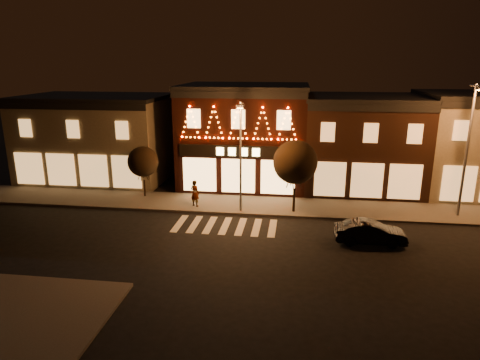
# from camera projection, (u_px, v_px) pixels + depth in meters

# --- Properties ---
(ground) EXTENTS (120.00, 120.00, 0.00)m
(ground) POSITION_uv_depth(u_px,v_px,m) (213.00, 253.00, 23.32)
(ground) COLOR black
(ground) RESTS_ON ground
(sidewalk_far) EXTENTS (44.00, 4.00, 0.15)m
(sidewalk_far) POSITION_uv_depth(u_px,v_px,m) (262.00, 206.00, 30.67)
(sidewalk_far) COLOR #47423D
(sidewalk_far) RESTS_ON ground
(sidewalk_near) EXTENTS (7.00, 7.00, 0.15)m
(sidewalk_near) POSITION_uv_depth(u_px,v_px,m) (16.00, 323.00, 16.98)
(sidewalk_near) COLOR #47423D
(sidewalk_near) RESTS_ON ground
(building_left) EXTENTS (12.20, 8.28, 7.30)m
(building_left) POSITION_uv_depth(u_px,v_px,m) (98.00, 137.00, 37.36)
(building_left) COLOR #6A604B
(building_left) RESTS_ON ground
(building_pulp) EXTENTS (10.20, 8.34, 8.30)m
(building_pulp) POSITION_uv_depth(u_px,v_px,m) (245.00, 135.00, 35.52)
(building_pulp) COLOR black
(building_pulp) RESTS_ON ground
(building_right_a) EXTENTS (9.20, 8.28, 7.50)m
(building_right_a) POSITION_uv_depth(u_px,v_px,m) (361.00, 142.00, 34.42)
(building_right_a) COLOR #341B12
(building_right_a) RESTS_ON ground
(building_right_b) EXTENTS (9.20, 8.28, 7.80)m
(building_right_b) POSITION_uv_depth(u_px,v_px,m) (480.00, 143.00, 33.21)
(building_right_b) COLOR #6A604B
(building_right_b) RESTS_ON ground
(streetlamp_mid) EXTENTS (0.49, 1.71, 7.43)m
(streetlamp_mid) POSITION_uv_depth(u_px,v_px,m) (241.00, 149.00, 28.10)
(streetlamp_mid) COLOR #59595E
(streetlamp_mid) RESTS_ON sidewalk_far
(streetlamp_right) EXTENTS (0.72, 1.98, 8.62)m
(streetlamp_right) POSITION_uv_depth(u_px,v_px,m) (469.00, 141.00, 27.00)
(streetlamp_right) COLOR #59595E
(streetlamp_right) RESTS_ON sidewalk_far
(tree_left) EXTENTS (2.30, 2.30, 3.84)m
(tree_left) POSITION_uv_depth(u_px,v_px,m) (143.00, 162.00, 31.91)
(tree_left) COLOR black
(tree_left) RESTS_ON sidewalk_far
(tree_right) EXTENTS (2.96, 2.96, 4.95)m
(tree_right) POSITION_uv_depth(u_px,v_px,m) (295.00, 162.00, 28.39)
(tree_right) COLOR black
(tree_right) RESTS_ON sidewalk_far
(dark_sedan) EXTENTS (4.01, 1.46, 1.31)m
(dark_sedan) POSITION_uv_depth(u_px,v_px,m) (370.00, 233.00, 24.38)
(dark_sedan) COLOR black
(dark_sedan) RESTS_ON ground
(pedestrian) EXTENTS (0.82, 0.70, 1.90)m
(pedestrian) POSITION_uv_depth(u_px,v_px,m) (195.00, 193.00, 30.13)
(pedestrian) COLOR gray
(pedestrian) RESTS_ON sidewalk_far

